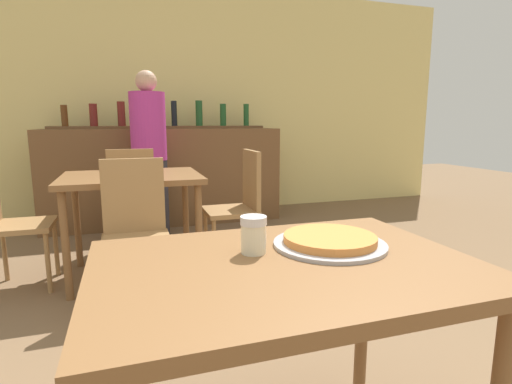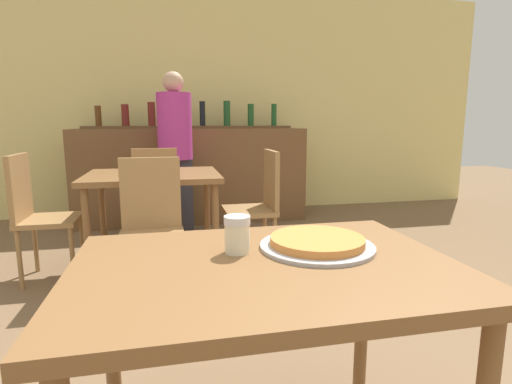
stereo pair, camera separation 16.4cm
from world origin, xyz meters
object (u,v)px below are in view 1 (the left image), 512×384
pizza_tray (330,241)px  chair_far_side_left (7,214)px  chair_far_side_front (135,225)px  chair_far_side_right (240,200)px  chair_far_side_back (132,194)px  cheese_shaker (254,234)px  person_standing (149,150)px

pizza_tray → chair_far_side_left: bearing=125.2°
chair_far_side_front → chair_far_side_right: 0.99m
chair_far_side_right → chair_far_side_back: bearing=-123.9°
chair_far_side_back → chair_far_side_front: bearing=90.0°
chair_far_side_back → chair_far_side_left: size_ratio=1.00×
chair_far_side_front → cheese_shaker: (0.32, -1.40, 0.29)m
chair_far_side_front → cheese_shaker: size_ratio=8.28×
chair_far_side_right → person_standing: 1.24m
chair_far_side_left → pizza_tray: bearing=-144.8°
chair_far_side_right → pizza_tray: 2.00m
chair_far_side_left → chair_far_side_right: same height
chair_far_side_front → chair_far_side_left: size_ratio=1.00×
person_standing → pizza_tray: bearing=-82.8°
chair_far_side_left → pizza_tray: chair_far_side_left is taller
pizza_tray → chair_far_side_front: bearing=111.8°
chair_far_side_right → pizza_tray: chair_far_side_right is taller
chair_far_side_right → cheese_shaker: bearing=-14.6°
pizza_tray → person_standing: person_standing is taller
chair_far_side_back → chair_far_side_left: 0.99m
chair_far_side_left → person_standing: size_ratio=0.57×
pizza_tray → person_standing: bearing=97.2°
chair_far_side_right → chair_far_side_left: bearing=-90.0°
chair_far_side_left → chair_far_side_right: size_ratio=1.00×
chair_far_side_back → cheese_shaker: chair_far_side_back is taller
pizza_tray → person_standing: (-0.38, 2.97, 0.10)m
chair_far_side_back → chair_far_side_right: bearing=146.1°
chair_far_side_left → cheese_shaker: chair_far_side_left is taller
chair_far_side_front → pizza_tray: (0.56, -1.41, 0.25)m
chair_far_side_back → person_standing: bearing=-112.4°
chair_far_side_front → chair_far_side_back: bearing=90.0°
chair_far_side_left → cheese_shaker: (1.14, -1.95, 0.29)m
chair_far_side_front → pizza_tray: size_ratio=2.62×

